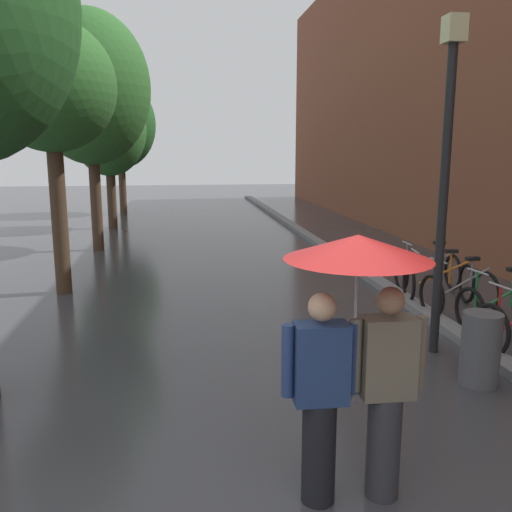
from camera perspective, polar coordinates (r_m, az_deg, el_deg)
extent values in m
cube|color=slate|center=(13.86, 8.54, 0.11)|extent=(0.30, 36.00, 0.12)
cylinder|color=#473323|center=(10.70, -19.99, 3.92)|extent=(0.29, 0.29, 2.92)
ellipsoid|color=#2D6628|center=(10.69, -20.85, 16.43)|extent=(2.32, 2.32, 2.34)
cylinder|color=#473323|center=(15.17, -16.49, 5.79)|extent=(0.29, 0.29, 2.78)
ellipsoid|color=#2D6628|center=(15.20, -17.11, 16.57)|extent=(3.11, 3.11, 3.92)
cylinder|color=#473323|center=(19.38, -14.95, 6.06)|extent=(0.31, 0.31, 2.20)
ellipsoid|color=#2D6628|center=(19.33, -15.29, 12.87)|extent=(2.54, 2.54, 3.20)
cylinder|color=#473323|center=(23.73, -13.87, 7.17)|extent=(0.30, 0.30, 2.37)
ellipsoid|color=#235623|center=(23.71, -14.16, 13.29)|extent=(2.95, 2.95, 3.60)
torus|color=black|center=(7.82, 23.56, -7.09)|extent=(0.14, 0.70, 0.70)
cylinder|color=red|center=(7.79, 24.20, -4.99)|extent=(0.04, 0.04, 0.58)
cylinder|color=#9E9EA3|center=(7.72, 24.37, -2.92)|extent=(0.08, 0.46, 0.03)
torus|color=black|center=(8.60, 21.58, -5.34)|extent=(0.14, 0.70, 0.70)
cylinder|color=#1E7A38|center=(8.92, 24.85, -3.69)|extent=(0.88, 0.14, 0.43)
cylinder|color=#1E7A38|center=(8.57, 22.16, -3.43)|extent=(0.04, 0.04, 0.58)
cylinder|color=#9E9EA3|center=(8.51, 22.30, -1.53)|extent=(0.08, 0.46, 0.03)
torus|color=black|center=(9.22, 17.99, -4.03)|extent=(0.14, 0.70, 0.70)
torus|color=black|center=(9.80, 23.04, -3.50)|extent=(0.14, 0.70, 0.70)
cylinder|color=slate|center=(9.51, 21.18, -2.54)|extent=(0.88, 0.13, 0.43)
cylinder|color=slate|center=(9.55, 21.71, -2.06)|extent=(0.04, 0.04, 0.55)
cube|color=black|center=(9.49, 21.84, -0.26)|extent=(0.23, 0.12, 0.06)
cylinder|color=slate|center=(9.19, 18.53, -2.24)|extent=(0.04, 0.04, 0.58)
cylinder|color=#9E9EA3|center=(9.14, 18.64, -0.46)|extent=(0.08, 0.46, 0.03)
torus|color=black|center=(9.97, 15.79, -2.78)|extent=(0.16, 0.70, 0.70)
torus|color=black|center=(10.29, 21.28, -2.70)|extent=(0.16, 0.70, 0.70)
cylinder|color=orange|center=(10.11, 19.20, -1.63)|extent=(0.88, 0.17, 0.43)
cylinder|color=orange|center=(10.13, 19.77, -1.21)|extent=(0.04, 0.04, 0.55)
cube|color=black|center=(10.07, 19.88, 0.48)|extent=(0.23, 0.13, 0.06)
cylinder|color=orange|center=(9.93, 16.33, -1.15)|extent=(0.04, 0.04, 0.58)
cylinder|color=#9E9EA3|center=(9.88, 16.42, 0.50)|extent=(0.10, 0.46, 0.03)
torus|color=black|center=(10.75, 15.05, -1.75)|extent=(0.10, 0.70, 0.70)
torus|color=black|center=(11.14, 19.99, -1.60)|extent=(0.10, 0.70, 0.70)
cylinder|color=slate|center=(10.94, 18.12, -0.64)|extent=(0.88, 0.09, 0.43)
cylinder|color=slate|center=(10.96, 18.63, -0.24)|extent=(0.04, 0.04, 0.55)
cube|color=black|center=(10.91, 18.73, 1.33)|extent=(0.23, 0.11, 0.06)
cylinder|color=slate|center=(10.72, 15.54, -0.23)|extent=(0.04, 0.04, 0.58)
cylinder|color=#9E9EA3|center=(10.67, 15.62, 1.30)|extent=(0.05, 0.46, 0.03)
cylinder|color=black|center=(4.41, 6.62, -19.76)|extent=(0.26, 0.26, 0.82)
cube|color=navy|center=(4.09, 6.84, -11.14)|extent=(0.40, 0.23, 0.61)
sphere|color=tan|center=(3.95, 6.99, -5.35)|extent=(0.21, 0.21, 0.21)
cylinder|color=navy|center=(4.03, 3.34, -10.96)|extent=(0.09, 0.09, 0.55)
cylinder|color=navy|center=(4.15, 10.27, -10.50)|extent=(0.09, 0.09, 0.55)
cylinder|color=#2D2D33|center=(4.54, 13.26, -18.91)|extent=(0.26, 0.26, 0.83)
cube|color=#665B4C|center=(4.23, 13.70, -10.31)|extent=(0.40, 0.23, 0.62)
sphere|color=#9E7051|center=(4.09, 13.98, -4.60)|extent=(0.21, 0.21, 0.21)
cylinder|color=#665B4C|center=(4.14, 10.43, -10.19)|extent=(0.09, 0.09, 0.56)
cylinder|color=#665B4C|center=(4.31, 16.88, -9.63)|extent=(0.09, 0.09, 0.56)
cylinder|color=#9E9EA3|center=(4.10, 10.36, -7.73)|extent=(0.02, 0.02, 1.11)
cone|color=red|center=(3.94, 10.68, 0.94)|extent=(1.07, 1.07, 0.18)
cylinder|color=black|center=(7.35, 19.06, 5.04)|extent=(0.12, 0.12, 3.94)
cube|color=beige|center=(7.46, 20.16, 21.53)|extent=(0.24, 0.24, 0.32)
cylinder|color=#4C4C51|center=(6.81, 22.55, -9.00)|extent=(0.44, 0.44, 0.85)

